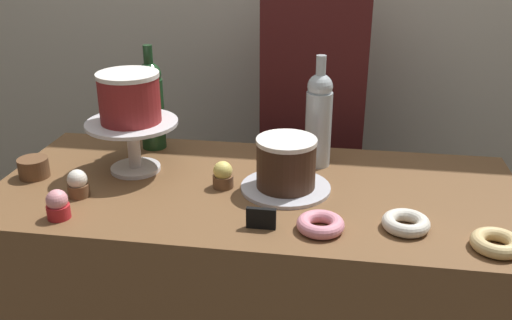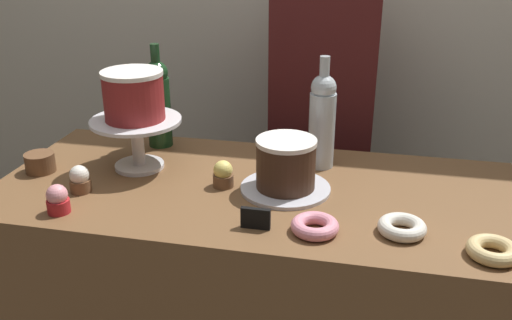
% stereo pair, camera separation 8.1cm
% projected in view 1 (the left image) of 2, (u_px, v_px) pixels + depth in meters
% --- Properties ---
extents(back_wall, '(6.00, 0.05, 2.60)m').
position_uv_depth(back_wall, '(292.00, 9.00, 2.22)').
color(back_wall, beige).
rests_on(back_wall, ground_plane).
extents(cake_stand_pedestal, '(0.26, 0.26, 0.15)m').
position_uv_depth(cake_stand_pedestal, '(133.00, 137.00, 1.60)').
color(cake_stand_pedestal, silver).
rests_on(cake_stand_pedestal, display_counter).
extents(white_layer_cake, '(0.17, 0.17, 0.14)m').
position_uv_depth(white_layer_cake, '(129.00, 97.00, 1.55)').
color(white_layer_cake, maroon).
rests_on(white_layer_cake, cake_stand_pedestal).
extents(silver_serving_platter, '(0.24, 0.24, 0.01)m').
position_uv_depth(silver_serving_platter, '(285.00, 188.00, 1.52)').
color(silver_serving_platter, silver).
rests_on(silver_serving_platter, display_counter).
extents(chocolate_round_cake, '(0.16, 0.16, 0.13)m').
position_uv_depth(chocolate_round_cake, '(286.00, 163.00, 1.49)').
color(chocolate_round_cake, '#3D2619').
rests_on(chocolate_round_cake, silver_serving_platter).
extents(wine_bottle_clear, '(0.08, 0.08, 0.33)m').
position_uv_depth(wine_bottle_clear, '(319.00, 118.00, 1.62)').
color(wine_bottle_clear, '#B2BCC1').
rests_on(wine_bottle_clear, display_counter).
extents(wine_bottle_green, '(0.08, 0.08, 0.33)m').
position_uv_depth(wine_bottle_green, '(152.00, 104.00, 1.75)').
color(wine_bottle_green, '#193D1E').
rests_on(wine_bottle_green, display_counter).
extents(cupcake_lemon, '(0.06, 0.06, 0.07)m').
position_uv_depth(cupcake_lemon, '(223.00, 175.00, 1.52)').
color(cupcake_lemon, brown).
rests_on(cupcake_lemon, display_counter).
extents(cupcake_vanilla, '(0.06, 0.06, 0.07)m').
position_uv_depth(cupcake_vanilla, '(78.00, 184.00, 1.47)').
color(cupcake_vanilla, brown).
rests_on(cupcake_vanilla, display_counter).
extents(cupcake_strawberry, '(0.06, 0.06, 0.07)m').
position_uv_depth(cupcake_strawberry, '(58.00, 205.00, 1.36)').
color(cupcake_strawberry, red).
rests_on(cupcake_strawberry, display_counter).
extents(donut_pink, '(0.11, 0.11, 0.03)m').
position_uv_depth(donut_pink, '(320.00, 224.00, 1.31)').
color(donut_pink, pink).
rests_on(donut_pink, display_counter).
extents(donut_sugar, '(0.11, 0.11, 0.03)m').
position_uv_depth(donut_sugar, '(406.00, 223.00, 1.32)').
color(donut_sugar, silver).
rests_on(donut_sugar, display_counter).
extents(donut_glazed, '(0.11, 0.11, 0.03)m').
position_uv_depth(donut_glazed, '(496.00, 243.00, 1.24)').
color(donut_glazed, '#E0C17F').
rests_on(donut_glazed, display_counter).
extents(cookie_stack, '(0.08, 0.08, 0.05)m').
position_uv_depth(cookie_stack, '(34.00, 168.00, 1.59)').
color(cookie_stack, brown).
rests_on(cookie_stack, display_counter).
extents(price_sign_chalkboard, '(0.07, 0.01, 0.05)m').
position_uv_depth(price_sign_chalkboard, '(261.00, 218.00, 1.32)').
color(price_sign_chalkboard, black).
rests_on(price_sign_chalkboard, display_counter).
extents(barista_figure, '(0.36, 0.22, 1.60)m').
position_uv_depth(barista_figure, '(312.00, 148.00, 2.11)').
color(barista_figure, black).
rests_on(barista_figure, ground_plane).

